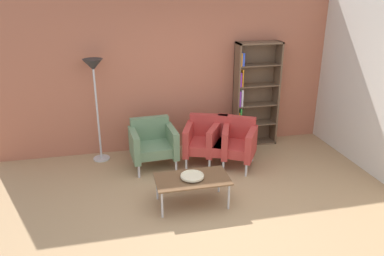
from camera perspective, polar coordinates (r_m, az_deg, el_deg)
ground_plane at (r=5.10m, az=2.89°, el=-13.33°), size 8.32×8.32×0.00m
brick_back_panel at (r=6.76m, az=-2.53°, el=8.84°), size 6.40×0.12×2.90m
bookshelf_tall at (r=7.08m, az=9.10°, el=4.87°), size 0.80×0.30×1.90m
coffee_table_low at (r=5.20m, az=0.03°, el=-7.82°), size 1.00×0.56×0.40m
decorative_bowl at (r=5.16m, az=0.03°, el=-7.17°), size 0.32×0.32×0.05m
armchair_near_window at (r=6.37m, az=2.28°, el=-1.72°), size 0.89×0.86×0.78m
armchair_corner_red at (r=6.28m, az=-5.90°, el=-2.17°), size 0.76×0.71×0.78m
armchair_by_bookshelf at (r=6.33m, az=6.17°, el=-1.99°), size 0.94×0.92×0.78m
floor_lamp_torchiere at (r=6.34m, az=-14.44°, el=7.38°), size 0.32×0.32×1.74m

